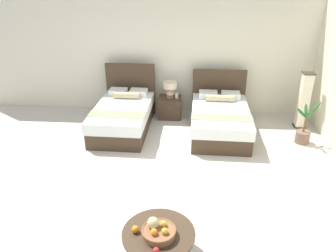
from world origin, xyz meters
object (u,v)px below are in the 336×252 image
at_px(table_lamp, 170,88).
at_px(potted_palm, 303,132).
at_px(bed_near_window, 123,115).
at_px(coffee_table, 159,239).
at_px(floor_lamp_corner, 304,101).
at_px(loose_orange, 135,229).
at_px(fruit_bowl, 158,231).
at_px(loose_apple, 156,250).
at_px(vase, 177,96).
at_px(nightstand, 170,107).
at_px(bed_near_corner, 220,119).

relative_size(table_lamp, potted_palm, 0.41).
xyz_separation_m(bed_near_window, coffee_table, (1.17, -3.65, -0.03)).
bearing_deg(coffee_table, floor_lamp_corner, 54.99).
xyz_separation_m(loose_orange, potted_palm, (2.96, 3.28, -0.21)).
distance_m(fruit_bowl, loose_apple, 0.27).
height_order(loose_apple, floor_lamp_corner, floor_lamp_corner).
height_order(table_lamp, potted_palm, potted_palm).
height_order(table_lamp, fruit_bowl, table_lamp).
bearing_deg(fruit_bowl, loose_orange, 173.54).
distance_m(fruit_bowl, floor_lamp_corner, 4.99).
bearing_deg(coffee_table, loose_apple, -89.18).
xyz_separation_m(fruit_bowl, potted_palm, (2.68, 3.32, -0.24)).
height_order(vase, potted_palm, potted_palm).
relative_size(bed_near_window, table_lamp, 5.45).
bearing_deg(potted_palm, floor_lamp_corner, 78.26).
distance_m(bed_near_window, loose_apple, 4.14).
bearing_deg(potted_palm, loose_orange, -132.03).
bearing_deg(fruit_bowl, potted_palm, 51.07).
height_order(coffee_table, potted_palm, potted_palm).
height_order(floor_lamp_corner, potted_palm, floor_lamp_corner).
distance_m(bed_near_window, fruit_bowl, 3.88).
relative_size(loose_apple, loose_orange, 0.80).
height_order(fruit_bowl, floor_lamp_corner, floor_lamp_corner).
xyz_separation_m(nightstand, loose_apple, (0.18, -4.69, 0.18)).
xyz_separation_m(nightstand, vase, (0.16, -0.04, 0.32)).
xyz_separation_m(nightstand, fruit_bowl, (0.18, -4.42, 0.22)).
bearing_deg(fruit_bowl, bed_near_corner, 75.21).
height_order(vase, fruit_bowl, vase).
distance_m(nightstand, fruit_bowl, 4.43).
relative_size(bed_near_corner, fruit_bowl, 4.99).
bearing_deg(table_lamp, vase, -20.41).
bearing_deg(floor_lamp_corner, table_lamp, 173.60).
bearing_deg(vase, fruit_bowl, -89.78).
distance_m(table_lamp, loose_orange, 4.42).
relative_size(nightstand, floor_lamp_corner, 0.42).
height_order(loose_orange, potted_palm, potted_palm).
bearing_deg(bed_near_window, loose_orange, -76.31).
xyz_separation_m(table_lamp, floor_lamp_corner, (3.02, -0.34, -0.11)).
xyz_separation_m(nightstand, coffee_table, (0.18, -4.38, 0.04)).
distance_m(loose_apple, potted_palm, 4.48).
height_order(nightstand, floor_lamp_corner, floor_lamp_corner).
distance_m(loose_orange, potted_palm, 4.43).
bearing_deg(nightstand, floor_lamp_corner, -6.02).
height_order(nightstand, coffee_table, nightstand).
distance_m(nightstand, loose_apple, 4.70).
distance_m(table_lamp, floor_lamp_corner, 3.04).
bearing_deg(vase, nightstand, 166.08).
relative_size(fruit_bowl, loose_orange, 4.55).
height_order(bed_near_window, potted_palm, bed_near_window).
distance_m(coffee_table, loose_apple, 0.34).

